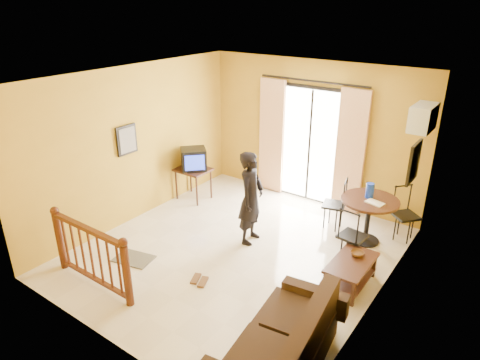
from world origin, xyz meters
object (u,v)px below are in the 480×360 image
Objects in this scene: standing_person at (251,198)px; coffee_table at (351,269)px; television at (194,159)px; sofa at (285,348)px; dining_table at (369,208)px.

coffee_table is at bearing -106.22° from standing_person.
sofa is (3.72, -2.76, -0.56)m from television.
sofa is at bearing -147.97° from standing_person.
television is 0.71× the size of coffee_table.
television is at bearing 166.56° from coffee_table.
television is 0.40× the size of standing_person.
sofa reaches higher than coffee_table.
television reaches higher than coffee_table.
coffee_table is 1.95m from standing_person.
sofa reaches higher than dining_table.
sofa is at bearing -89.84° from coffee_table.
dining_table is 0.50× the size of sofa.
dining_table is 0.59× the size of standing_person.
television is at bearing 59.59° from standing_person.
dining_table is 1.96m from standing_person.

